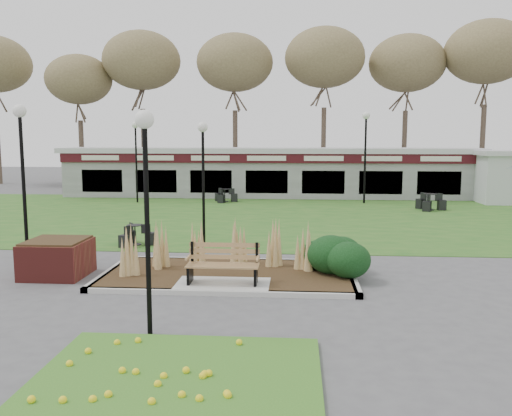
# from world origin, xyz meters

# --- Properties ---
(ground) EXTENTS (100.00, 100.00, 0.00)m
(ground) POSITION_xyz_m (0.00, 0.00, 0.00)
(ground) COLOR #515154
(ground) RESTS_ON ground
(lawn) EXTENTS (34.00, 16.00, 0.02)m
(lawn) POSITION_xyz_m (0.00, 12.00, 0.01)
(lawn) COLOR #255F1E
(lawn) RESTS_ON ground
(flower_bed) EXTENTS (4.20, 3.00, 0.16)m
(flower_bed) POSITION_xyz_m (0.00, -4.60, 0.07)
(flower_bed) COLOR #397722
(flower_bed) RESTS_ON ground
(planting_bed) EXTENTS (6.75, 3.40, 1.27)m
(planting_bed) POSITION_xyz_m (1.27, 1.35, 0.37)
(planting_bed) COLOR #372216
(planting_bed) RESTS_ON ground
(park_bench) EXTENTS (1.70, 0.66, 0.93)m
(park_bench) POSITION_xyz_m (0.00, 0.25, 0.59)
(park_bench) COLOR olive
(park_bench) RESTS_ON ground
(brick_planter) EXTENTS (1.50, 1.50, 0.95)m
(brick_planter) POSITION_xyz_m (-4.40, 1.00, 0.48)
(brick_planter) COLOR maroon
(brick_planter) RESTS_ON ground
(food_pavilion) EXTENTS (24.60, 3.40, 2.90)m
(food_pavilion) POSITION_xyz_m (0.00, 19.96, 1.48)
(food_pavilion) COLOR gray
(food_pavilion) RESTS_ON ground
(tree_backdrop) EXTENTS (47.24, 5.24, 10.36)m
(tree_backdrop) POSITION_xyz_m (0.00, 28.00, 8.36)
(tree_backdrop) COLOR #47382B
(tree_backdrop) RESTS_ON ground
(lamp_post_near_left) EXTENTS (0.37, 0.37, 4.45)m
(lamp_post_near_left) POSITION_xyz_m (-5.99, 2.54, 3.24)
(lamp_post_near_left) COLOR black
(lamp_post_near_left) RESTS_ON ground
(lamp_post_near_right) EXTENTS (0.33, 0.33, 4.02)m
(lamp_post_near_right) POSITION_xyz_m (-0.91, -2.91, 2.93)
(lamp_post_near_right) COLOR black
(lamp_post_near_right) RESTS_ON ground
(lamp_post_mid_right) EXTENTS (0.33, 0.33, 4.03)m
(lamp_post_mid_right) POSITION_xyz_m (-1.37, 5.49, 2.94)
(lamp_post_mid_right) COLOR black
(lamp_post_mid_right) RESTS_ON ground
(lamp_post_far_right) EXTENTS (0.40, 0.40, 4.86)m
(lamp_post_far_right) POSITION_xyz_m (5.32, 17.00, 3.54)
(lamp_post_far_right) COLOR black
(lamp_post_far_right) RESTS_ON ground
(lamp_post_far_left) EXTENTS (0.36, 0.36, 4.37)m
(lamp_post_far_left) POSITION_xyz_m (-6.91, 16.46, 3.18)
(lamp_post_far_left) COLOR black
(lamp_post_far_left) RESTS_ON ground
(bistro_set_a) EXTENTS (1.15, 1.25, 0.67)m
(bistro_set_a) POSITION_xyz_m (-3.57, 5.00, 0.24)
(bistro_set_a) COLOR black
(bistro_set_a) RESTS_ON ground
(bistro_set_b) EXTENTS (1.30, 1.29, 0.71)m
(bistro_set_b) POSITION_xyz_m (-2.20, 17.00, 0.26)
(bistro_set_b) COLOR black
(bistro_set_b) RESTS_ON ground
(bistro_set_c) EXTENTS (1.35, 1.49, 0.80)m
(bistro_set_c) POSITION_xyz_m (8.16, 14.44, 0.28)
(bistro_set_c) COLOR black
(bistro_set_c) RESTS_ON ground
(car_silver) EXTENTS (5.12, 3.02, 1.63)m
(car_silver) POSITION_xyz_m (-12.40, 27.00, 0.82)
(car_silver) COLOR #A2A1A6
(car_silver) RESTS_ON ground
(car_black) EXTENTS (4.41, 1.82, 1.42)m
(car_black) POSITION_xyz_m (-10.51, 25.91, 0.71)
(car_black) COLOR black
(car_black) RESTS_ON ground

